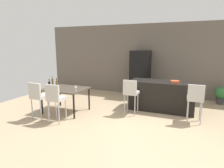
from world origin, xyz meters
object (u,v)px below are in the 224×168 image
at_px(bar_chair_left, 131,92).
at_px(dining_chair_far, 55,97).
at_px(dining_table, 66,90).
at_px(potted_plant, 221,94).
at_px(kitchen_island, 161,96).
at_px(bar_chair_middle, 195,97).
at_px(wine_bottle_near, 57,86).
at_px(fruit_bowl, 175,82).
at_px(wine_bottle_middle, 57,84).
at_px(refrigerator, 140,74).
at_px(wine_bottle_right, 53,82).
at_px(wine_glass_left, 76,87).
at_px(dining_chair_near, 38,95).
at_px(wine_bottle_end, 49,85).
at_px(wine_bottle_inner, 57,86).

relative_size(bar_chair_left, dining_chair_far, 1.00).
height_order(dining_table, potted_plant, dining_table).
bearing_deg(kitchen_island, bar_chair_middle, -39.22).
distance_m(wine_bottle_near, fruit_bowl, 3.50).
bearing_deg(wine_bottle_near, dining_chair_far, -57.08).
bearing_deg(wine_bottle_middle, kitchen_island, 25.05).
bearing_deg(dining_chair_far, refrigerator, 69.46).
relative_size(wine_bottle_right, fruit_bowl, 1.28).
distance_m(wine_glass_left, refrigerator, 3.12).
height_order(bar_chair_middle, dining_chair_far, same).
xyz_separation_m(wine_bottle_right, fruit_bowl, (3.65, 1.12, 0.08)).
bearing_deg(bar_chair_left, dining_chair_near, -147.95).
height_order(wine_bottle_right, refrigerator, refrigerator).
height_order(bar_chair_middle, wine_bottle_end, bar_chair_middle).
bearing_deg(bar_chair_left, wine_glass_left, -154.75).
height_order(dining_chair_near, potted_plant, dining_chair_near).
bearing_deg(wine_bottle_right, potted_plant, 27.35).
bearing_deg(wine_bottle_right, wine_bottle_inner, -37.36).
distance_m(bar_chair_middle, dining_table, 3.70).
distance_m(wine_bottle_middle, wine_bottle_end, 0.22).
height_order(bar_chair_left, potted_plant, bar_chair_left).
xyz_separation_m(bar_chair_left, wine_bottle_near, (-1.96, -0.87, 0.17)).
bearing_deg(wine_bottle_inner, wine_bottle_near, -53.10).
relative_size(wine_bottle_middle, fruit_bowl, 1.16).
bearing_deg(fruit_bowl, dining_table, -158.63).
bearing_deg(dining_chair_far, wine_glass_left, 75.20).
relative_size(dining_chair_far, wine_bottle_middle, 3.43).
bearing_deg(wine_bottle_near, wine_bottle_middle, 128.95).
distance_m(wine_bottle_near, wine_bottle_inner, 0.14).
distance_m(bar_chair_left, wine_bottle_near, 2.15).
relative_size(wine_bottle_near, wine_bottle_right, 0.94).
bearing_deg(bar_chair_left, dining_chair_far, -139.84).
bearing_deg(wine_bottle_middle, wine_bottle_right, 151.11).
xyz_separation_m(bar_chair_left, refrigerator, (-0.29, 2.21, 0.22)).
xyz_separation_m(dining_chair_far, wine_bottle_inner, (-0.41, 0.62, 0.16)).
relative_size(dining_table, wine_glass_left, 7.19).
bearing_deg(wine_bottle_end, dining_chair_near, -75.20).
relative_size(bar_chair_middle, refrigerator, 0.57).
height_order(dining_table, wine_bottle_inner, wine_bottle_inner).
xyz_separation_m(wine_bottle_right, refrigerator, (2.19, 2.64, 0.05)).
relative_size(dining_table, dining_chair_far, 1.19).
height_order(fruit_bowl, potted_plant, fruit_bowl).
bearing_deg(dining_chair_far, wine_bottle_near, 122.92).
height_order(kitchen_island, wine_bottle_end, wine_bottle_end).
bearing_deg(wine_bottle_end, wine_glass_left, 1.00).
height_order(wine_bottle_middle, wine_bottle_near, wine_bottle_near).
height_order(wine_bottle_middle, refrigerator, refrigerator).
bearing_deg(kitchen_island, wine_glass_left, -146.38).
distance_m(dining_chair_near, wine_bottle_middle, 0.80).
height_order(wine_bottle_end, fruit_bowl, wine_bottle_end).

